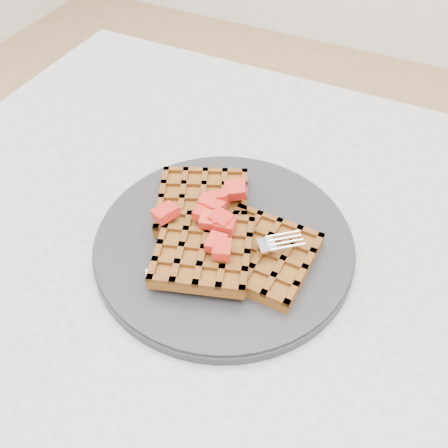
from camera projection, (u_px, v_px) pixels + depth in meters
name	position (u px, v px, depth m)	size (l,w,h in m)	color
table	(331.00, 354.00, 0.61)	(1.20, 0.80, 0.75)	beige
plate	(224.00, 243.00, 0.57)	(0.30, 0.30, 0.02)	#232325
waffles	(223.00, 234.00, 0.56)	(0.22, 0.21, 0.03)	brown
strawberry_pile	(224.00, 215.00, 0.54)	(0.15, 0.15, 0.02)	#A21712
fork	(237.00, 262.00, 0.53)	(0.02, 0.18, 0.02)	silver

